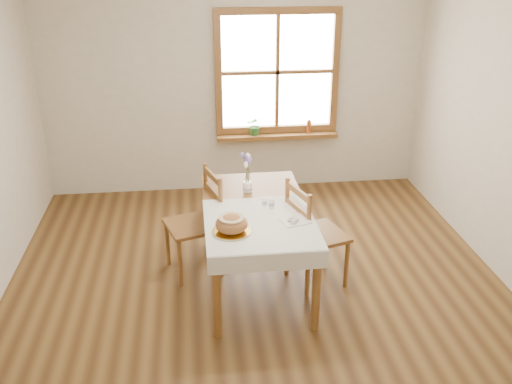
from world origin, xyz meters
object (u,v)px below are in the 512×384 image
at_px(bread_plate, 232,231).
at_px(flower_vase, 248,187).
at_px(dining_table, 256,217).
at_px(chair_right, 317,233).
at_px(chair_left, 193,224).

xyz_separation_m(bread_plate, flower_vase, (0.21, 0.78, 0.03)).
relative_size(dining_table, chair_right, 1.62).
distance_m(dining_table, bread_plate, 0.52).
xyz_separation_m(dining_table, bread_plate, (-0.24, -0.44, 0.10)).
bearing_deg(chair_left, flower_vase, 80.25).
relative_size(dining_table, bread_plate, 5.34).
height_order(dining_table, flower_vase, flower_vase).
bearing_deg(chair_right, chair_left, 56.44).
relative_size(chair_left, flower_vase, 10.32).
relative_size(dining_table, flower_vase, 16.81).
height_order(chair_right, bread_plate, chair_right).
bearing_deg(dining_table, flower_vase, 96.60).
bearing_deg(chair_left, chair_right, 56.32).
distance_m(dining_table, chair_right, 0.57).
bearing_deg(flower_vase, bread_plate, -104.76).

